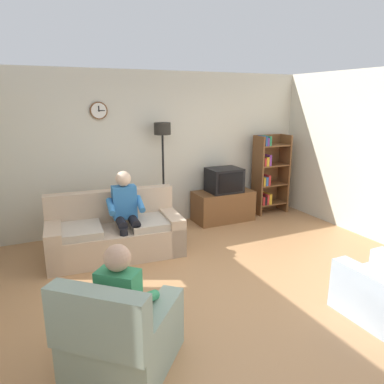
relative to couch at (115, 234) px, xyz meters
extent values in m
plane|color=#B27F51|center=(1.12, -1.59, -0.31)|extent=(12.00, 12.00, 0.00)
cube|color=beige|center=(1.12, 1.07, 1.04)|extent=(6.20, 0.12, 2.70)
cylinder|color=brown|center=(0.06, 0.99, 1.74)|extent=(0.28, 0.03, 0.28)
cylinder|color=white|center=(0.06, 0.97, 1.74)|extent=(0.24, 0.01, 0.24)
cube|color=black|center=(0.06, 0.97, 1.77)|extent=(0.02, 0.01, 0.09)
cube|color=black|center=(0.10, 0.97, 1.74)|extent=(0.11, 0.01, 0.01)
cube|color=tan|center=(0.00, -0.05, -0.10)|extent=(1.96, 0.99, 0.42)
cube|color=tan|center=(0.02, 0.31, 0.35)|extent=(1.91, 0.35, 0.48)
cube|color=tan|center=(0.83, -0.12, -0.03)|extent=(0.28, 0.85, 0.56)
cube|color=tan|center=(-0.84, 0.01, -0.03)|extent=(0.28, 0.85, 0.56)
cube|color=#BCAD99|center=(0.49, -0.14, 0.16)|extent=(0.65, 0.72, 0.10)
cube|color=#BCAD99|center=(-0.51, -0.06, 0.16)|extent=(0.65, 0.72, 0.10)
cube|color=brown|center=(2.19, 0.66, -0.03)|extent=(1.10, 0.56, 0.56)
cube|color=black|center=(2.19, 0.92, 0.00)|extent=(1.10, 0.04, 0.03)
cube|color=black|center=(2.19, 0.64, 0.47)|extent=(0.60, 0.48, 0.44)
cube|color=black|center=(2.19, 0.39, 0.47)|extent=(0.50, 0.01, 0.36)
cube|color=brown|center=(2.98, 0.71, 0.46)|extent=(0.04, 0.36, 1.55)
cube|color=brown|center=(3.62, 0.71, 0.46)|extent=(0.04, 0.36, 1.55)
cube|color=brown|center=(3.30, 0.88, 0.46)|extent=(0.64, 0.02, 1.55)
cube|color=brown|center=(3.30, 0.71, -0.12)|extent=(0.60, 0.34, 0.02)
cube|color=red|center=(3.05, 0.69, -0.02)|extent=(0.05, 0.28, 0.17)
cube|color=black|center=(3.11, 0.69, -0.03)|extent=(0.03, 0.28, 0.16)
cube|color=red|center=(3.15, 0.69, -0.01)|extent=(0.04, 0.28, 0.20)
cube|color=gold|center=(3.21, 0.69, 0.00)|extent=(0.06, 0.28, 0.21)
cube|color=brown|center=(3.30, 0.71, 0.27)|extent=(0.60, 0.34, 0.02)
cube|color=gold|center=(3.05, 0.69, 0.36)|extent=(0.04, 0.28, 0.17)
cube|color=#2D59A5|center=(3.11, 0.69, 0.36)|extent=(0.05, 0.28, 0.17)
cube|color=red|center=(3.16, 0.69, 0.38)|extent=(0.05, 0.28, 0.20)
cube|color=brown|center=(3.30, 0.71, 0.66)|extent=(0.60, 0.34, 0.02)
cube|color=red|center=(3.05, 0.69, 0.75)|extent=(0.03, 0.28, 0.16)
cube|color=gold|center=(3.10, 0.69, 0.75)|extent=(0.06, 0.28, 0.17)
cube|color=#72338C|center=(3.16, 0.69, 0.77)|extent=(0.05, 0.28, 0.21)
cube|color=brown|center=(3.30, 0.71, 1.04)|extent=(0.60, 0.34, 0.02)
cube|color=#2D59A5|center=(3.05, 0.69, 1.15)|extent=(0.03, 0.28, 0.18)
cube|color=#72338C|center=(3.09, 0.69, 1.13)|extent=(0.03, 0.28, 0.15)
cube|color=#267F4C|center=(3.14, 0.69, 1.15)|extent=(0.04, 0.28, 0.18)
cylinder|color=black|center=(1.05, 0.76, -0.30)|extent=(0.28, 0.28, 0.03)
cylinder|color=black|center=(1.05, 0.76, 0.54)|extent=(0.04, 0.04, 1.70)
cylinder|color=black|center=(1.05, 0.76, 1.44)|extent=(0.28, 0.28, 0.20)
cube|color=gray|center=(-0.45, -2.29, -0.11)|extent=(1.16, 1.16, 0.40)
cube|color=gray|center=(-0.70, -2.57, 0.34)|extent=(0.72, 0.67, 0.50)
cube|color=gray|center=(-0.66, -2.08, -0.03)|extent=(0.68, 0.73, 0.56)
cube|color=gray|center=(-0.22, -2.48, -0.03)|extent=(0.68, 0.73, 0.56)
cube|color=#9EADBC|center=(1.93, -2.75, -0.03)|extent=(0.21, 0.80, 0.56)
cube|color=#3372B2|center=(0.16, 0.00, 0.47)|extent=(0.35, 0.23, 0.48)
sphere|color=beige|center=(0.16, -0.01, 0.82)|extent=(0.22, 0.22, 0.22)
cylinder|color=black|center=(0.24, -0.20, 0.23)|extent=(0.16, 0.39, 0.13)
cylinder|color=black|center=(0.06, -0.19, 0.23)|extent=(0.16, 0.39, 0.13)
cylinder|color=black|center=(0.22, -0.39, -0.05)|extent=(0.12, 0.12, 0.52)
cylinder|color=black|center=(0.04, -0.38, -0.05)|extent=(0.12, 0.12, 0.52)
cylinder|color=#3372B2|center=(0.36, -0.12, 0.45)|extent=(0.12, 0.34, 0.20)
cylinder|color=#3372B2|center=(-0.06, -0.09, 0.45)|extent=(0.12, 0.34, 0.20)
cube|color=#338C59|center=(-0.49, -2.33, 0.35)|extent=(0.39, 0.38, 0.48)
sphere|color=tan|center=(-0.48, -2.32, 0.70)|extent=(0.22, 0.22, 0.22)
cylinder|color=#2D334C|center=(-0.43, -2.13, 0.11)|extent=(0.35, 0.37, 0.13)
cylinder|color=#2D334C|center=(-0.29, -2.25, 0.11)|extent=(0.35, 0.37, 0.13)
cylinder|color=#2D334C|center=(-0.30, -1.99, -0.11)|extent=(0.16, 0.16, 0.40)
cylinder|color=#2D334C|center=(-0.17, -2.11, -0.11)|extent=(0.16, 0.16, 0.40)
cylinder|color=#338C59|center=(-0.58, -2.11, 0.33)|extent=(0.29, 0.31, 0.20)
cylinder|color=#338C59|center=(-0.27, -2.39, 0.33)|extent=(0.29, 0.31, 0.20)
camera|label=1|loc=(-1.04, -4.95, 1.92)|focal=33.50mm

